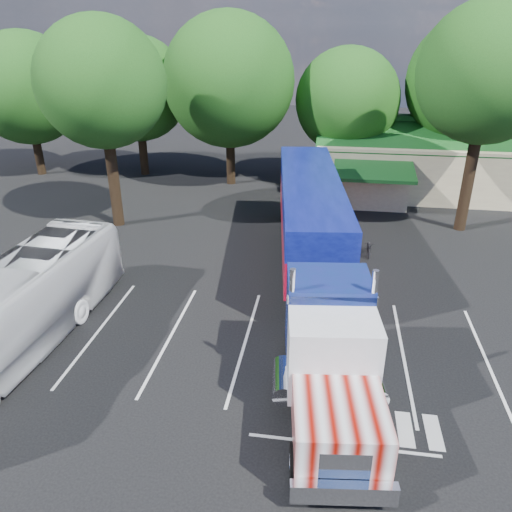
# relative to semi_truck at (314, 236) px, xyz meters

# --- Properties ---
(ground) EXTENTS (120.00, 120.00, 0.00)m
(ground) POSITION_rel_semi_truck_xyz_m (-2.46, 0.71, -2.79)
(ground) COLOR black
(ground) RESTS_ON ground
(event_hall) EXTENTS (24.20, 14.12, 5.55)m
(event_hall) POSITION_rel_semi_truck_xyz_m (11.28, 18.52, -0.58)
(event_hall) COLOR beige
(event_hall) RESTS_ON ground
(tree_row_a) EXTENTS (9.00, 9.00, 11.68)m
(tree_row_a) POSITION_rel_semi_truck_xyz_m (-24.46, 17.21, 4.37)
(tree_row_a) COLOR black
(tree_row_a) RESTS_ON ground
(tree_row_b) EXTENTS (8.40, 8.40, 11.35)m
(tree_row_b) POSITION_rel_semi_truck_xyz_m (-15.46, 18.51, 4.35)
(tree_row_b) COLOR black
(tree_row_b) RESTS_ON ground
(tree_row_c) EXTENTS (10.00, 10.00, 13.05)m
(tree_row_c) POSITION_rel_semi_truck_xyz_m (-7.46, 16.91, 5.25)
(tree_row_c) COLOR black
(tree_row_c) RESTS_ON ground
(tree_row_d) EXTENTS (8.00, 8.00, 10.60)m
(tree_row_d) POSITION_rel_semi_truck_xyz_m (1.54, 18.21, 3.80)
(tree_row_d) COLOR black
(tree_row_d) RESTS_ON ground
(tree_row_e) EXTENTS (9.60, 9.60, 12.90)m
(tree_row_e) POSITION_rel_semi_truck_xyz_m (10.54, 18.71, 5.30)
(tree_row_e) COLOR black
(tree_row_e) RESTS_ON ground
(tree_near_left) EXTENTS (7.60, 7.60, 12.65)m
(tree_near_left) POSITION_rel_semi_truck_xyz_m (-12.96, 6.71, 6.02)
(tree_near_left) COLOR black
(tree_near_left) RESTS_ON ground
(tree_near_right) EXTENTS (8.00, 8.00, 13.50)m
(tree_near_right) POSITION_rel_semi_truck_xyz_m (9.04, 9.21, 6.67)
(tree_near_right) COLOR black
(tree_near_right) RESTS_ON ground
(semi_truck) EXTENTS (5.68, 23.70, 4.93)m
(semi_truck) POSITION_rel_semi_truck_xyz_m (0.00, 0.00, 0.00)
(semi_truck) COLOR black
(semi_truck) RESTS_ON ground
(woman) EXTENTS (0.45, 0.64, 1.67)m
(woman) POSITION_rel_semi_truck_xyz_m (2.04, -5.29, -1.95)
(woman) COLOR black
(woman) RESTS_ON ground
(bicycle) EXTENTS (0.60, 1.68, 0.88)m
(bicycle) POSITION_rel_semi_truck_xyz_m (3.04, 4.34, -2.35)
(bicycle) COLOR black
(bicycle) RESTS_ON ground
(tour_bus) EXTENTS (3.89, 13.26, 3.65)m
(tour_bus) POSITION_rel_semi_truck_xyz_m (-11.42, -7.29, -0.96)
(tour_bus) COLOR silver
(tour_bus) RESTS_ON ground
(silver_sedan) EXTENTS (4.38, 1.84, 1.41)m
(silver_sedan) POSITION_rel_semi_truck_xyz_m (9.54, 14.71, -2.08)
(silver_sedan) COLOR #999CA0
(silver_sedan) RESTS_ON ground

